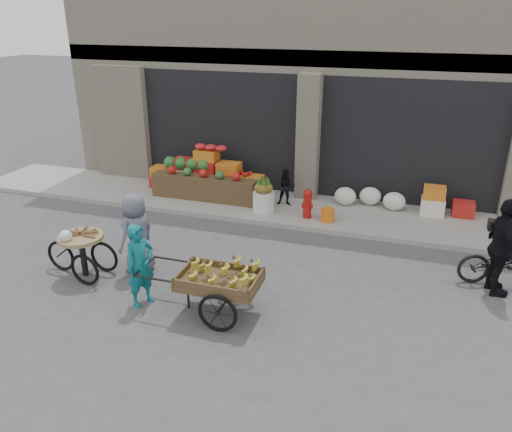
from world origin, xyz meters
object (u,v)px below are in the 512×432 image
(seated_person, at_px, (286,187))
(cyclist, at_px, (502,248))
(banana_cart, at_px, (216,278))
(vendor_woman, at_px, (140,265))
(fire_hydrant, at_px, (307,202))
(bicycle, at_px, (506,262))
(pineapple_bin, at_px, (264,202))
(tricycle_cart, at_px, (82,249))
(vendor_grey, at_px, (137,233))
(orange_bucket, at_px, (328,215))

(seated_person, distance_m, cyclist, 5.36)
(banana_cart, relative_size, vendor_woman, 1.52)
(fire_hydrant, xyz_separation_m, vendor_woman, (-1.90, -4.35, 0.23))
(banana_cart, relative_size, bicycle, 1.31)
(pineapple_bin, distance_m, tricycle_cart, 4.55)
(fire_hydrant, distance_m, banana_cart, 4.29)
(vendor_grey, bearing_deg, banana_cart, 80.77)
(orange_bucket, xyz_separation_m, bicycle, (3.59, -1.65, 0.18))
(fire_hydrant, xyz_separation_m, banana_cart, (-0.57, -4.25, 0.18))
(orange_bucket, bearing_deg, banana_cart, -104.26)
(orange_bucket, bearing_deg, vendor_grey, -132.77)
(vendor_woman, xyz_separation_m, tricycle_cart, (-1.56, 0.52, -0.17))
(fire_hydrant, bearing_deg, seated_person, 137.12)
(bicycle, bearing_deg, seated_person, 50.51)
(banana_cart, bearing_deg, cyclist, 25.44)
(vendor_woman, relative_size, vendor_grey, 0.92)
(seated_person, bearing_deg, bicycle, -36.12)
(pineapple_bin, bearing_deg, fire_hydrant, -2.60)
(banana_cart, bearing_deg, vendor_woman, -175.84)
(pineapple_bin, height_order, banana_cart, banana_cart)
(orange_bucket, distance_m, banana_cart, 4.35)
(vendor_grey, height_order, cyclist, cyclist)
(pineapple_bin, relative_size, tricycle_cart, 0.36)
(pineapple_bin, bearing_deg, cyclist, -23.29)
(tricycle_cart, bearing_deg, orange_bucket, 47.47)
(orange_bucket, bearing_deg, tricycle_cart, -136.32)
(pineapple_bin, height_order, vendor_grey, vendor_grey)
(pineapple_bin, relative_size, orange_bucket, 1.62)
(pineapple_bin, distance_m, orange_bucket, 1.61)
(seated_person, bearing_deg, orange_bucket, -40.26)
(seated_person, height_order, vendor_grey, vendor_grey)
(seated_person, xyz_separation_m, cyclist, (4.59, -2.75, 0.31))
(vendor_woman, bearing_deg, seated_person, 10.89)
(pineapple_bin, relative_size, vendor_grey, 0.33)
(banana_cart, bearing_deg, orange_bucket, 75.45)
(orange_bucket, bearing_deg, cyclist, -31.14)
(fire_hydrant, bearing_deg, cyclist, -28.34)
(fire_hydrant, height_order, vendor_woman, vendor_woman)
(vendor_grey, bearing_deg, pineapple_bin, 171.87)
(seated_person, distance_m, vendor_grey, 4.42)
(cyclist, bearing_deg, banana_cart, 102.36)
(pineapple_bin, distance_m, bicycle, 5.48)
(pineapple_bin, relative_size, cyclist, 0.29)
(pineapple_bin, height_order, seated_person, seated_person)
(fire_hydrant, height_order, vendor_grey, vendor_grey)
(fire_hydrant, bearing_deg, tricycle_cart, -132.08)
(seated_person, xyz_separation_m, bicycle, (4.79, -2.35, -0.13))
(pineapple_bin, distance_m, vendor_woman, 4.49)
(cyclist, bearing_deg, vendor_grey, 87.63)
(vendor_woman, bearing_deg, banana_cart, -61.14)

